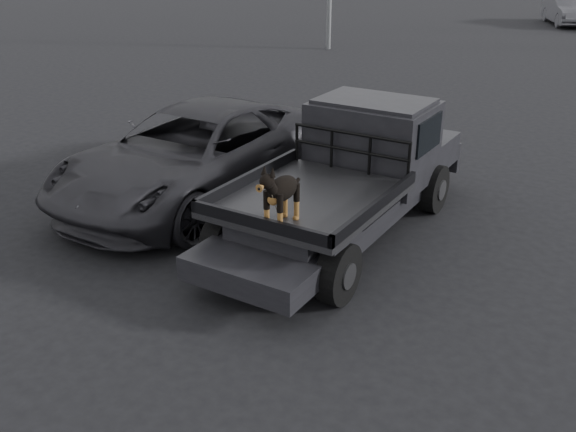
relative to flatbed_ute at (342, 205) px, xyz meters
The scene contains 7 objects.
ground 1.81m from the flatbed_ute, 80.50° to the right, with size 120.00×120.00×0.00m, color black.
flatbed_ute is the anchor object (origin of this frame).
ute_cab 1.31m from the flatbed_ute, 90.00° to the left, with size 1.72×1.30×0.88m, color black, non-canonical shape.
headache_rack 0.76m from the flatbed_ute, 90.00° to the left, with size 1.80×0.08×0.55m, color black, non-canonical shape.
dog 2.03m from the flatbed_ute, 85.57° to the right, with size 0.32×0.60×0.74m, color black, non-canonical shape.
parked_suv 2.74m from the flatbed_ute, behind, with size 2.45×5.32×1.48m, color #2C2B30.
distant_car_a 26.49m from the flatbed_ute, 93.45° to the left, with size 1.42×4.08×1.34m, color #515157.
Camera 1 is at (3.50, -5.90, 4.03)m, focal length 40.00 mm.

